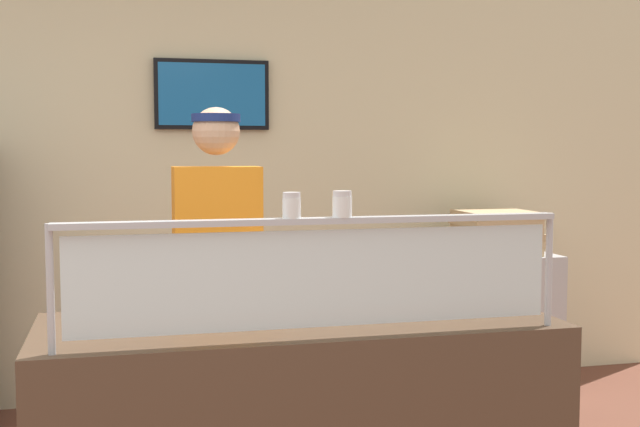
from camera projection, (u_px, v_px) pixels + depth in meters
name	position (u px, v px, depth m)	size (l,w,h in m)	color
shop_rear_unit	(221.00, 184.00, 5.12)	(6.28, 0.13, 2.70)	beige
sneeze_guard	(319.00, 261.00, 2.62)	(1.70, 0.06, 0.40)	#B2B5BC
pizza_tray	(235.00, 313.00, 2.98)	(0.42, 0.42, 0.04)	#9EA0A8
pizza_server	(240.00, 308.00, 2.96)	(0.07, 0.28, 0.01)	#ADAFB7
parmesan_shaker	(292.00, 207.00, 2.59)	(0.06, 0.06, 0.08)	white
pepper_flake_shaker	(342.00, 206.00, 2.63)	(0.07, 0.07, 0.09)	white
worker_figure	(219.00, 278.00, 3.55)	(0.41, 0.50, 1.76)	#23232D
prep_shelf	(494.00, 324.00, 5.12)	(0.70, 0.55, 0.92)	#B7BABF
pizza_box_stack	(496.00, 232.00, 5.08)	(0.48, 0.47, 0.27)	tan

